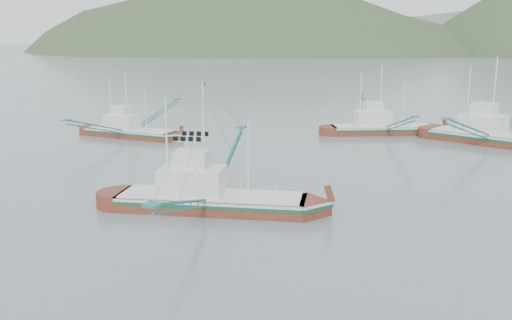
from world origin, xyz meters
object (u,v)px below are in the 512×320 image
at_px(bg_boat_left, 129,127).
at_px(bg_boat_far, 382,119).
at_px(bg_boat_right, 495,127).
at_px(main_boat, 209,184).

bearing_deg(bg_boat_left, bg_boat_far, 28.67).
relative_size(bg_boat_right, bg_boat_left, 1.20).
xyz_separation_m(main_boat, bg_boat_right, (17.53, 36.34, 0.16)).
bearing_deg(bg_boat_far, bg_boat_right, -35.81).
bearing_deg(bg_boat_far, main_boat, -124.83).
xyz_separation_m(bg_boat_right, bg_boat_far, (-13.47, 1.67, -0.09)).
relative_size(main_boat, bg_boat_far, 1.11).
bearing_deg(bg_boat_right, main_boat, -98.44).
bearing_deg(main_boat, bg_boat_right, 48.27).
bearing_deg(bg_boat_far, bg_boat_left, -179.62).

